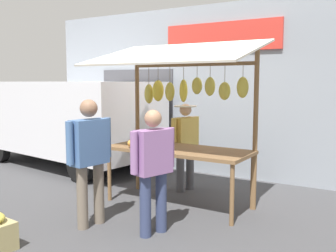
# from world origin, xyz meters

# --- Properties ---
(ground_plane) EXTENTS (40.00, 40.00, 0.00)m
(ground_plane) POSITION_xyz_m (0.00, 0.00, 0.00)
(ground_plane) COLOR #424244
(street_backdrop) EXTENTS (9.00, 0.30, 3.40)m
(street_backdrop) POSITION_xyz_m (0.05, -2.20, 1.70)
(street_backdrop) COLOR #8C939E
(street_backdrop) RESTS_ON ground
(market_stall) EXTENTS (2.50, 1.46, 2.50)m
(market_stall) POSITION_xyz_m (0.03, -0.05, 1.57)
(market_stall) COLOR brown
(market_stall) RESTS_ON ground
(vendor_with_sunhat) EXTENTS (0.39, 0.65, 1.51)m
(vendor_with_sunhat) POSITION_xyz_m (0.30, -0.75, 0.88)
(vendor_with_sunhat) COLOR #4C4C51
(vendor_with_sunhat) RESTS_ON ground
(shopper_in_striped_shirt) EXTENTS (0.34, 0.65, 1.55)m
(shopper_in_striped_shirt) POSITION_xyz_m (-0.32, 1.16, 0.89)
(shopper_in_striped_shirt) COLOR navy
(shopper_in_striped_shirt) RESTS_ON ground
(shopper_with_shopping_bag) EXTENTS (0.28, 0.70, 1.66)m
(shopper_with_shopping_bag) POSITION_xyz_m (0.53, 1.36, 0.97)
(shopper_with_shopping_bag) COLOR #726656
(shopper_with_shopping_bag) RESTS_ON ground
(parked_van) EXTENTS (4.59, 2.37, 1.88)m
(parked_van) POSITION_xyz_m (3.75, -1.21, 1.12)
(parked_van) COLOR silver
(parked_van) RESTS_ON ground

